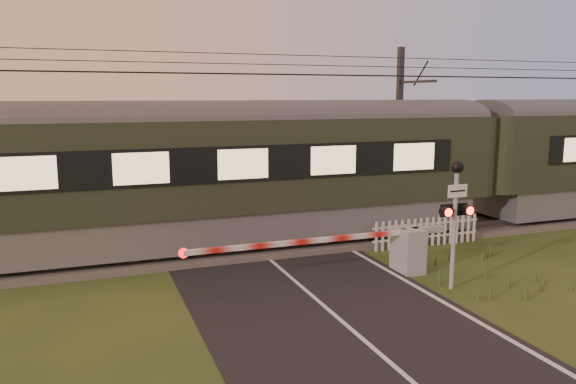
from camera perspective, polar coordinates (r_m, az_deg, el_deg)
name	(u,v)px	position (r m, az deg, el deg)	size (l,w,h in m)	color
ground	(340,321)	(12.59, 5.35, -12.91)	(160.00, 160.00, 0.00)	#264018
road	(346,324)	(12.40, 5.90, -13.24)	(6.00, 140.00, 0.03)	black
track_bed	(254,245)	(18.33, -3.47, -5.36)	(140.00, 3.40, 0.39)	#47423D
overhead_wires	(252,67)	(17.72, -3.66, 12.60)	(120.00, 0.62, 0.62)	black
train	(471,161)	(21.75, 18.06, 3.01)	(46.83, 3.23, 4.37)	slate
boom_gate	(398,248)	(15.81, 11.07, -5.65)	(7.45, 0.95, 1.26)	gray
crossing_signal	(456,202)	(14.49, 16.66, -0.95)	(0.83, 0.35, 3.28)	gray
picket_fence	(427,232)	(18.78, 13.92, -3.96)	(3.94, 0.08, 0.95)	silver
catenary_mast	(400,131)	(22.52, 11.27, 6.11)	(0.21, 2.46, 6.68)	#2D2D30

